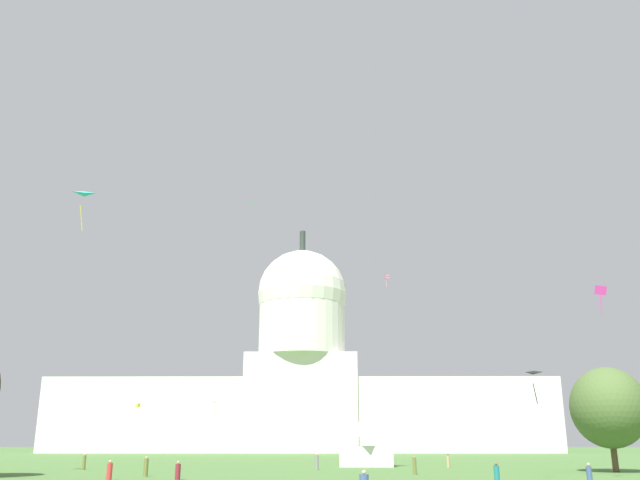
{
  "coord_description": "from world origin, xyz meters",
  "views": [
    {
      "loc": [
        3.44,
        -30.94,
        3.05
      ],
      "look_at": [
        2.4,
        83.47,
        37.17
      ],
      "focal_mm": 38.07,
      "sensor_mm": 36.0,
      "label": 1
    }
  ],
  "objects_px": {
    "person_tan_lawn_far_left": "(448,461)",
    "kite_yellow_low": "(138,405)",
    "person_grey_front_left": "(317,463)",
    "kite_green_high": "(252,204)",
    "tree_east_near": "(609,407)",
    "kite_black_low": "(533,379)",
    "person_olive_deep_crowd": "(415,466)",
    "kite_magenta_low": "(601,293)",
    "person_olive_mid_left": "(84,462)",
    "kite_pink_mid": "(387,277)",
    "person_maroon_front_right": "(178,471)",
    "kite_cyan_mid": "(84,202)",
    "capitol_building": "(301,379)",
    "person_olive_aisle_center": "(146,467)",
    "person_red_lawn_far_right": "(110,471)",
    "kite_red_low": "(215,406)",
    "person_denim_mid_center": "(590,478)",
    "event_tent": "(365,442)",
    "person_teal_near_tree_east": "(497,477)"
  },
  "relations": [
    {
      "from": "person_tan_lawn_far_left",
      "to": "person_olive_mid_left",
      "type": "bearing_deg",
      "value": -142.1
    },
    {
      "from": "kite_magenta_low",
      "to": "person_maroon_front_right",
      "type": "bearing_deg",
      "value": -135.08
    },
    {
      "from": "capitol_building",
      "to": "person_olive_aisle_center",
      "type": "bearing_deg",
      "value": -93.83
    },
    {
      "from": "tree_east_near",
      "to": "person_olive_aisle_center",
      "type": "xyz_separation_m",
      "value": [
        -46.68,
        -9.27,
        -5.75
      ]
    },
    {
      "from": "person_red_lawn_far_right",
      "to": "kite_red_low",
      "type": "xyz_separation_m",
      "value": [
        -6.5,
        93.7,
        9.93
      ]
    },
    {
      "from": "person_denim_mid_center",
      "to": "person_olive_aisle_center",
      "type": "relative_size",
      "value": 1.0
    },
    {
      "from": "person_maroon_front_right",
      "to": "person_denim_mid_center",
      "type": "height_order",
      "value": "person_denim_mid_center"
    },
    {
      "from": "person_tan_lawn_far_left",
      "to": "kite_red_low",
      "type": "distance_m",
      "value": 76.64
    },
    {
      "from": "person_olive_deep_crowd",
      "to": "person_denim_mid_center",
      "type": "bearing_deg",
      "value": -76.16
    },
    {
      "from": "kite_yellow_low",
      "to": "kite_cyan_mid",
      "type": "bearing_deg",
      "value": 42.27
    },
    {
      "from": "kite_green_high",
      "to": "kite_yellow_low",
      "type": "xyz_separation_m",
      "value": [
        -22.29,
        -4.35,
        -46.51
      ]
    },
    {
      "from": "kite_magenta_low",
      "to": "kite_yellow_low",
      "type": "relative_size",
      "value": 2.75
    },
    {
      "from": "capitol_building",
      "to": "kite_cyan_mid",
      "type": "height_order",
      "value": "capitol_building"
    },
    {
      "from": "capitol_building",
      "to": "person_red_lawn_far_right",
      "type": "bearing_deg",
      "value": -94.16
    },
    {
      "from": "person_olive_aisle_center",
      "to": "kite_black_low",
      "type": "height_order",
      "value": "kite_black_low"
    },
    {
      "from": "capitol_building",
      "to": "kite_yellow_low",
      "type": "bearing_deg",
      "value": -119.58
    },
    {
      "from": "person_tan_lawn_far_left",
      "to": "kite_yellow_low",
      "type": "height_order",
      "value": "kite_yellow_low"
    },
    {
      "from": "person_grey_front_left",
      "to": "kite_magenta_low",
      "type": "bearing_deg",
      "value": 74.6
    },
    {
      "from": "kite_green_high",
      "to": "kite_magenta_low",
      "type": "bearing_deg",
      "value": 126.46
    },
    {
      "from": "tree_east_near",
      "to": "person_maroon_front_right",
      "type": "height_order",
      "value": "tree_east_near"
    },
    {
      "from": "person_denim_mid_center",
      "to": "kite_pink_mid",
      "type": "height_order",
      "value": "kite_pink_mid"
    },
    {
      "from": "event_tent",
      "to": "person_tan_lawn_far_left",
      "type": "distance_m",
      "value": 11.28
    },
    {
      "from": "tree_east_near",
      "to": "kite_magenta_low",
      "type": "xyz_separation_m",
      "value": [
        -6.95,
        -18.38,
        8.56
      ]
    },
    {
      "from": "person_olive_deep_crowd",
      "to": "kite_magenta_low",
      "type": "bearing_deg",
      "value": -47.42
    },
    {
      "from": "person_denim_mid_center",
      "to": "kite_cyan_mid",
      "type": "height_order",
      "value": "kite_cyan_mid"
    },
    {
      "from": "person_tan_lawn_far_left",
      "to": "capitol_building",
      "type": "bearing_deg",
      "value": 129.49
    },
    {
      "from": "person_red_lawn_far_right",
      "to": "kite_cyan_mid",
      "type": "xyz_separation_m",
      "value": [
        -6.88,
        6.27,
        25.82
      ]
    },
    {
      "from": "kite_red_low",
      "to": "person_maroon_front_right",
      "type": "bearing_deg",
      "value": 95.78
    },
    {
      "from": "kite_red_low",
      "to": "person_grey_front_left",
      "type": "bearing_deg",
      "value": 106.35
    },
    {
      "from": "person_red_lawn_far_right",
      "to": "kite_green_high",
      "type": "distance_m",
      "value": 107.93
    },
    {
      "from": "person_olive_deep_crowd",
      "to": "person_denim_mid_center",
      "type": "distance_m",
      "value": 25.08
    },
    {
      "from": "capitol_building",
      "to": "person_tan_lawn_far_left",
      "type": "height_order",
      "value": "capitol_building"
    },
    {
      "from": "person_grey_front_left",
      "to": "kite_green_high",
      "type": "bearing_deg",
      "value": -137.6
    },
    {
      "from": "person_maroon_front_right",
      "to": "kite_yellow_low",
      "type": "bearing_deg",
      "value": -140.49
    },
    {
      "from": "tree_east_near",
      "to": "kite_black_low",
      "type": "distance_m",
      "value": 20.13
    },
    {
      "from": "person_olive_aisle_center",
      "to": "kite_magenta_low",
      "type": "distance_m",
      "value": 43.2
    },
    {
      "from": "person_olive_deep_crowd",
      "to": "kite_magenta_low",
      "type": "distance_m",
      "value": 24.36
    },
    {
      "from": "kite_yellow_low",
      "to": "kite_red_low",
      "type": "bearing_deg",
      "value": 143.02
    },
    {
      "from": "person_denim_mid_center",
      "to": "kite_red_low",
      "type": "bearing_deg",
      "value": 172.76
    },
    {
      "from": "capitol_building",
      "to": "person_olive_deep_crowd",
      "type": "height_order",
      "value": "capitol_building"
    },
    {
      "from": "kite_green_high",
      "to": "kite_cyan_mid",
      "type": "height_order",
      "value": "kite_green_high"
    },
    {
      "from": "capitol_building",
      "to": "person_red_lawn_far_right",
      "type": "distance_m",
      "value": 146.53
    },
    {
      "from": "person_teal_near_tree_east",
      "to": "person_tan_lawn_far_left",
      "type": "bearing_deg",
      "value": 34.61
    },
    {
      "from": "person_denim_mid_center",
      "to": "tree_east_near",
      "type": "bearing_deg",
      "value": 126.79
    },
    {
      "from": "person_teal_near_tree_east",
      "to": "person_denim_mid_center",
      "type": "xyz_separation_m",
      "value": [
        5.27,
        -2.57,
        0.02
      ]
    },
    {
      "from": "event_tent",
      "to": "kite_green_high",
      "type": "bearing_deg",
      "value": 112.22
    },
    {
      "from": "person_olive_mid_left",
      "to": "kite_pink_mid",
      "type": "relative_size",
      "value": 0.79
    },
    {
      "from": "person_denim_mid_center",
      "to": "kite_pink_mid",
      "type": "distance_m",
      "value": 78.46
    },
    {
      "from": "kite_magenta_low",
      "to": "kite_cyan_mid",
      "type": "bearing_deg",
      "value": -139.51
    },
    {
      "from": "event_tent",
      "to": "kite_green_high",
      "type": "relative_size",
      "value": 6.36
    }
  ]
}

